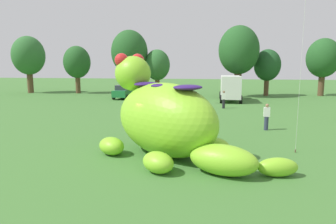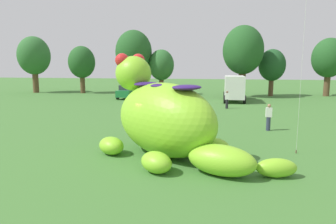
% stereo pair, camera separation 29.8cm
% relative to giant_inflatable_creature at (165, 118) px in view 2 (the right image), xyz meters
% --- Properties ---
extents(ground_plane, '(160.00, 160.00, 0.00)m').
position_rel_giant_inflatable_creature_xyz_m(ground_plane, '(0.03, 0.16, -1.73)').
color(ground_plane, '#427533').
extents(giant_inflatable_creature, '(8.79, 6.71, 4.74)m').
position_rel_giant_inflatable_creature_xyz_m(giant_inflatable_creature, '(0.00, 0.00, 0.00)').
color(giant_inflatable_creature, '#8CD12D').
rests_on(giant_inflatable_creature, ground).
extents(car_green, '(2.03, 4.15, 1.72)m').
position_rel_giant_inflatable_creature_xyz_m(car_green, '(-8.96, 23.06, -0.87)').
color(car_green, '#1E7238').
rests_on(car_green, ground).
extents(car_yellow, '(2.04, 4.15, 1.72)m').
position_rel_giant_inflatable_creature_xyz_m(car_yellow, '(-5.42, 22.29, -0.87)').
color(car_yellow, yellow).
rests_on(car_yellow, ground).
extents(car_orange, '(1.94, 4.10, 1.72)m').
position_rel_giant_inflatable_creature_xyz_m(car_orange, '(-2.04, 22.45, -0.87)').
color(car_orange, orange).
rests_on(car_orange, ground).
extents(box_truck, '(2.38, 6.40, 2.95)m').
position_rel_giant_inflatable_creature_xyz_m(box_truck, '(4.10, 22.47, -0.13)').
color(box_truck, '#333842').
rests_on(box_truck, ground).
extents(tree_far_left, '(4.77, 4.77, 8.47)m').
position_rel_giant_inflatable_creature_xyz_m(tree_far_left, '(-25.34, 28.85, 3.81)').
color(tree_far_left, brown).
rests_on(tree_far_left, ground).
extents(tree_left, '(3.93, 3.93, 6.98)m').
position_rel_giant_inflatable_creature_xyz_m(tree_left, '(-17.89, 29.28, 2.83)').
color(tree_left, brown).
rests_on(tree_left, ground).
extents(tree_mid_left, '(5.08, 5.08, 9.01)m').
position_rel_giant_inflatable_creature_xyz_m(tree_mid_left, '(-9.52, 28.15, 4.16)').
color(tree_mid_left, brown).
rests_on(tree_mid_left, ground).
extents(tree_centre_left, '(3.58, 3.58, 6.35)m').
position_rel_giant_inflatable_creature_xyz_m(tree_centre_left, '(-5.71, 28.75, 2.42)').
color(tree_centre_left, brown).
rests_on(tree_centre_left, ground).
extents(tree_centre, '(5.19, 5.19, 9.21)m').
position_rel_giant_inflatable_creature_xyz_m(tree_centre, '(5.32, 27.19, 4.29)').
color(tree_centre, brown).
rests_on(tree_centre, ground).
extents(tree_centre_right, '(3.55, 3.55, 6.31)m').
position_rel_giant_inflatable_creature_xyz_m(tree_centre_right, '(9.36, 29.55, 2.39)').
color(tree_centre_right, brown).
rests_on(tree_centre_right, ground).
extents(tree_mid_right, '(4.37, 4.37, 7.76)m').
position_rel_giant_inflatable_creature_xyz_m(tree_mid_right, '(16.78, 30.59, 3.34)').
color(tree_mid_right, brown).
rests_on(tree_mid_right, ground).
extents(spectator_mid_field, '(0.38, 0.26, 1.71)m').
position_rel_giant_inflatable_creature_xyz_m(spectator_mid_field, '(5.58, 6.35, -0.88)').
color(spectator_mid_field, '#2D334C').
rests_on(spectator_mid_field, ground).
extents(spectator_by_cars, '(0.38, 0.26, 1.71)m').
position_rel_giant_inflatable_creature_xyz_m(spectator_by_cars, '(3.18, 16.08, -0.88)').
color(spectator_by_cars, black).
rests_on(spectator_by_cars, ground).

